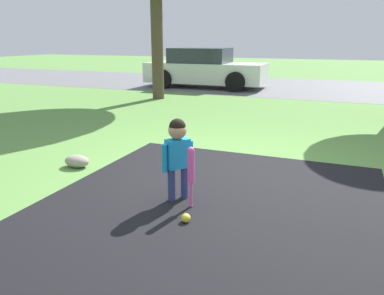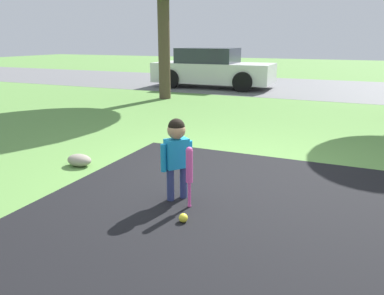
% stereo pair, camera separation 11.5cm
% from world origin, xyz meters
% --- Properties ---
extents(ground_plane, '(60.00, 60.00, 0.00)m').
position_xyz_m(ground_plane, '(0.00, 0.00, 0.00)').
color(ground_plane, '#5B8C42').
extents(street_strip, '(40.00, 6.00, 0.01)m').
position_xyz_m(street_strip, '(0.00, 9.67, 0.00)').
color(street_strip, slate).
rests_on(street_strip, ground).
extents(child, '(0.26, 0.30, 0.89)m').
position_xyz_m(child, '(-0.13, -0.90, 0.58)').
color(child, navy).
rests_on(child, ground).
extents(baseball_bat, '(0.07, 0.07, 0.65)m').
position_xyz_m(baseball_bat, '(0.07, -1.04, 0.42)').
color(baseball_bat, '#E54CA5').
rests_on(baseball_bat, ground).
extents(sports_ball, '(0.09, 0.09, 0.09)m').
position_xyz_m(sports_ball, '(0.15, -1.36, 0.04)').
color(sports_ball, yellow).
rests_on(sports_ball, ground).
extents(parked_car, '(4.22, 1.95, 1.37)m').
position_xyz_m(parked_car, '(-3.25, 8.41, 0.65)').
color(parked_car, silver).
rests_on(parked_car, ground).
extents(edging_rock, '(0.35, 0.25, 0.16)m').
position_xyz_m(edging_rock, '(-1.83, -0.44, 0.08)').
color(edging_rock, gray).
rests_on(edging_rock, ground).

